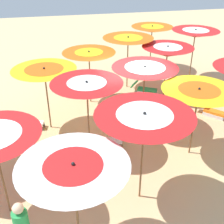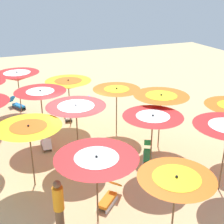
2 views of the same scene
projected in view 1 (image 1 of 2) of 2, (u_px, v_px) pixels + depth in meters
The scene contains 16 objects.
ground at pixel (133, 124), 10.86m from camera, with size 40.39×40.39×0.04m, color #D1B57F.
beach_umbrella_0 at pixel (152, 29), 14.71m from camera, with size 2.12×2.12×2.31m.
beach_umbrella_1 at pixel (128, 41), 12.63m from camera, with size 2.23×2.23×2.39m.
beach_umbrella_2 at pixel (89, 56), 11.42m from camera, with size 2.11×2.11×2.23m.
beach_umbrella_3 at pixel (45, 74), 9.62m from camera, with size 2.16×2.16×2.33m.
beach_umbrella_5 at pixel (195, 34), 13.54m from camera, with size 2.20×2.20×2.45m.
beach_umbrella_6 at pixel (167, 52), 12.00m from camera, with size 2.14×2.14×2.24m.
beach_umbrella_7 at pixel (145, 73), 9.71m from camera, with size 2.23×2.23×2.35m.
beach_umbrella_8 at pixel (87, 87), 8.51m from camera, with size 2.15×2.15×2.38m.
beach_umbrella_12 at pixel (198, 95), 8.32m from camera, with size 2.15×2.15×2.29m.
beach_umbrella_13 at pixel (144, 122), 6.56m from camera, with size 2.29×2.29×2.57m.
beach_umbrella_14 at pixel (74, 172), 5.35m from camera, with size 2.12×2.12×2.38m.
lounger_0 at pixel (112, 141), 9.55m from camera, with size 0.40×1.10×0.63m.
lounger_2 at pixel (145, 89), 13.00m from camera, with size 0.86×1.19×0.63m.
lounger_3 at pixel (28, 123), 10.49m from camera, with size 0.56×1.23×0.59m.
lounger_4 at pixel (212, 111), 11.28m from camera, with size 1.12×1.06×0.59m.
Camera 1 is at (8.84, -2.68, 5.76)m, focal length 46.59 mm.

